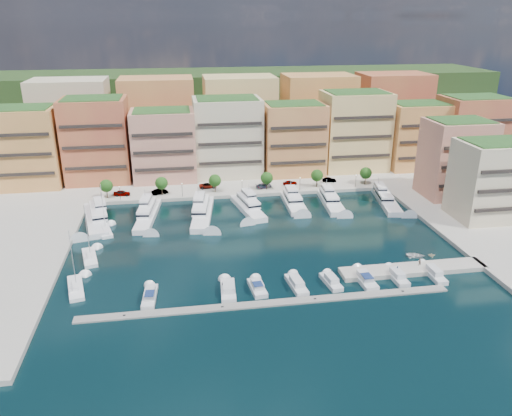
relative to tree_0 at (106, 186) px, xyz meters
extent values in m
plane|color=black|center=(40.00, -33.50, -4.74)|extent=(400.00, 400.00, 0.00)
cube|color=#9E998E|center=(40.00, 28.50, -4.74)|extent=(220.00, 64.00, 2.00)
cube|color=#9E998E|center=(102.00, -41.50, -4.74)|extent=(34.00, 76.00, 2.00)
cube|color=#1C3616|center=(40.00, 76.50, -4.74)|extent=(240.00, 40.00, 58.00)
cube|color=gray|center=(37.00, -63.50, -4.74)|extent=(72.00, 2.20, 0.35)
cube|color=#9E998E|center=(70.00, -55.50, -4.74)|extent=(32.00, 5.00, 2.00)
cube|color=#E49853|center=(-26.00, 16.50, 8.26)|extent=(22.00, 16.00, 24.00)
cube|color=black|center=(-26.00, 8.25, 8.26)|extent=(20.24, 0.50, 0.90)
cube|color=#254E1F|center=(-26.00, 16.50, 20.66)|extent=(19.36, 14.08, 0.80)
cube|color=#B9743D|center=(-4.00, 18.50, 9.26)|extent=(20.00, 16.00, 26.00)
cube|color=black|center=(-4.00, 10.25, 9.26)|extent=(18.40, 0.50, 0.90)
cube|color=#254E1F|center=(-4.00, 18.50, 22.66)|extent=(17.60, 14.08, 0.80)
cube|color=tan|center=(17.00, 16.50, 7.26)|extent=(20.00, 15.00, 22.00)
cube|color=black|center=(17.00, 8.75, 7.26)|extent=(18.40, 0.50, 0.90)
cube|color=#254E1F|center=(17.00, 16.50, 18.66)|extent=(17.60, 13.20, 0.80)
cube|color=beige|center=(38.00, 18.50, 8.76)|extent=(22.00, 16.00, 25.00)
cube|color=black|center=(38.00, 10.25, 8.76)|extent=(20.24, 0.50, 0.90)
cube|color=#254E1F|center=(38.00, 18.50, 21.66)|extent=(19.36, 14.08, 0.80)
cube|color=#DC9E52|center=(60.00, 16.50, 7.76)|extent=(20.00, 15.00, 23.00)
cube|color=black|center=(60.00, 8.75, 7.76)|extent=(18.40, 0.50, 0.90)
cube|color=#254E1F|center=(60.00, 16.50, 19.66)|extent=(17.60, 13.20, 0.80)
cube|color=#F0CF7F|center=(82.00, 18.50, 9.26)|extent=(22.00, 16.00, 26.00)
cube|color=black|center=(82.00, 10.25, 9.26)|extent=(20.24, 0.50, 0.90)
cube|color=#254E1F|center=(82.00, 18.50, 22.66)|extent=(19.36, 14.08, 0.80)
cube|color=#E49853|center=(104.00, 16.50, 7.26)|extent=(20.00, 15.00, 22.00)
cube|color=black|center=(104.00, 8.75, 7.26)|extent=(18.40, 0.50, 0.90)
cube|color=#254E1F|center=(104.00, 16.50, 18.66)|extent=(17.60, 13.20, 0.80)
cube|color=#B9743D|center=(124.00, 14.50, 8.26)|extent=(22.00, 16.00, 24.00)
cube|color=black|center=(124.00, 6.25, 8.26)|extent=(20.24, 0.50, 0.90)
cube|color=#254E1F|center=(124.00, 14.50, 20.66)|extent=(19.36, 14.08, 0.80)
cube|color=tan|center=(102.00, -13.50, 7.26)|extent=(18.00, 14.00, 22.00)
cube|color=black|center=(102.00, -20.75, 7.26)|extent=(16.56, 0.50, 0.90)
cube|color=#254E1F|center=(102.00, -13.50, 18.66)|extent=(15.84, 12.32, 0.80)
cube|color=beige|center=(102.00, -31.50, 6.26)|extent=(18.00, 14.00, 20.00)
cube|color=black|center=(102.00, -38.75, 6.26)|extent=(16.56, 0.50, 0.90)
cube|color=#254E1F|center=(102.00, -31.50, 16.66)|extent=(15.84, 12.32, 0.80)
cube|color=beige|center=(-15.00, 40.50, 11.26)|extent=(26.00, 18.00, 30.00)
cube|color=#DC9E52|center=(15.00, 40.50, 11.26)|extent=(26.00, 18.00, 30.00)
cube|color=#F0CF7F|center=(45.00, 40.50, 11.26)|extent=(26.00, 18.00, 30.00)
cube|color=#E49853|center=(75.00, 40.50, 11.26)|extent=(26.00, 18.00, 30.00)
cube|color=#B9743D|center=(105.00, 40.50, 11.26)|extent=(26.00, 18.00, 30.00)
cylinder|color=#473323|center=(0.00, 0.00, -2.24)|extent=(0.24, 0.24, 3.00)
sphere|color=#204213|center=(0.00, 0.00, 0.01)|extent=(3.80, 3.80, 3.80)
cylinder|color=#473323|center=(16.00, 0.00, -2.24)|extent=(0.24, 0.24, 3.00)
sphere|color=#204213|center=(16.00, 0.00, 0.01)|extent=(3.80, 3.80, 3.80)
cylinder|color=#473323|center=(32.00, 0.00, -2.24)|extent=(0.24, 0.24, 3.00)
sphere|color=#204213|center=(32.00, 0.00, 0.01)|extent=(3.80, 3.80, 3.80)
cylinder|color=#473323|center=(48.00, 0.00, -2.24)|extent=(0.24, 0.24, 3.00)
sphere|color=#204213|center=(48.00, 0.00, 0.01)|extent=(3.80, 3.80, 3.80)
cylinder|color=#473323|center=(64.00, 0.00, -2.24)|extent=(0.24, 0.24, 3.00)
sphere|color=#204213|center=(64.00, 0.00, 0.01)|extent=(3.80, 3.80, 3.80)
cylinder|color=#473323|center=(80.00, 0.00, -2.24)|extent=(0.24, 0.24, 3.00)
sphere|color=#204213|center=(80.00, 0.00, 0.01)|extent=(3.80, 3.80, 3.80)
cylinder|color=black|center=(4.00, -2.30, -1.74)|extent=(0.10, 0.10, 4.00)
sphere|color=#FFF2CC|center=(4.00, -2.30, 0.31)|extent=(0.30, 0.30, 0.30)
cylinder|color=black|center=(22.00, -2.30, -1.74)|extent=(0.10, 0.10, 4.00)
sphere|color=#FFF2CC|center=(22.00, -2.30, 0.31)|extent=(0.30, 0.30, 0.30)
cylinder|color=black|center=(40.00, -2.30, -1.74)|extent=(0.10, 0.10, 4.00)
sphere|color=#FFF2CC|center=(40.00, -2.30, 0.31)|extent=(0.30, 0.30, 0.30)
cylinder|color=black|center=(58.00, -2.30, -1.74)|extent=(0.10, 0.10, 4.00)
sphere|color=#FFF2CC|center=(58.00, -2.30, 0.31)|extent=(0.30, 0.30, 0.30)
cylinder|color=black|center=(76.00, -2.30, -1.74)|extent=(0.10, 0.10, 4.00)
sphere|color=#FFF2CC|center=(76.00, -2.30, 0.31)|extent=(0.30, 0.30, 0.30)
cube|color=white|center=(-1.26, -16.23, -4.39)|extent=(9.36, 23.93, 2.30)
cube|color=white|center=(-1.26, -13.88, -2.34)|extent=(6.40, 13.42, 1.80)
cube|color=black|center=(-1.26, -13.88, -2.34)|extent=(6.47, 13.49, 0.55)
cube|color=white|center=(-1.26, -12.01, -0.74)|extent=(4.20, 7.47, 1.40)
cylinder|color=#B2B2B7|center=(-1.26, -10.60, 0.86)|extent=(0.14, 0.14, 1.80)
cube|color=white|center=(12.34, -15.94, -4.39)|extent=(6.87, 23.22, 2.30)
cube|color=white|center=(12.34, -13.65, -2.34)|extent=(4.87, 12.90, 1.80)
cube|color=black|center=(12.34, -13.65, -2.34)|extent=(4.94, 12.97, 0.55)
cube|color=white|center=(12.34, -11.82, -0.74)|extent=(3.28, 7.12, 1.40)
cylinder|color=#B2B2B7|center=(12.34, -10.45, 0.86)|extent=(0.14, 0.14, 1.80)
cube|color=black|center=(12.34, -15.94, -4.84)|extent=(6.93, 23.27, 0.35)
cube|color=white|center=(27.16, -16.67, -4.39)|extent=(7.93, 24.76, 2.30)
cube|color=white|center=(27.16, -14.24, -2.34)|extent=(5.60, 13.79, 1.80)
cube|color=black|center=(27.16, -14.24, -2.34)|extent=(5.67, 13.85, 0.55)
cube|color=white|center=(27.16, -12.29, -0.74)|extent=(3.76, 7.62, 1.40)
cylinder|color=#B2B2B7|center=(27.16, -10.83, 0.86)|extent=(0.14, 0.14, 1.80)
cube|color=white|center=(40.06, -14.46, -4.39)|extent=(7.98, 20.37, 2.30)
cube|color=white|center=(40.06, -12.47, -2.34)|extent=(5.53, 11.42, 1.80)
cube|color=black|center=(40.06, -12.47, -2.34)|extent=(5.60, 11.49, 0.55)
cube|color=white|center=(40.06, -10.87, -0.74)|extent=(3.66, 6.35, 1.40)
cylinder|color=#B2B2B7|center=(40.06, -9.68, 0.86)|extent=(0.14, 0.14, 1.80)
cube|color=white|center=(53.65, -12.96, -4.39)|extent=(5.36, 17.05, 2.30)
cube|color=white|center=(53.65, -11.27, -2.34)|extent=(4.27, 9.42, 1.80)
cube|color=black|center=(53.65, -11.27, -2.34)|extent=(4.33, 9.48, 0.55)
cube|color=white|center=(53.65, -9.92, -0.74)|extent=(3.08, 5.16, 1.40)
cylinder|color=#B2B2B7|center=(53.65, -8.90, 0.86)|extent=(0.14, 0.14, 1.80)
cube|color=black|center=(53.65, -12.96, -4.84)|extent=(5.41, 17.10, 0.35)
cube|color=white|center=(64.58, -13.93, -4.39)|extent=(6.00, 19.16, 2.30)
cube|color=white|center=(64.58, -12.05, -2.34)|extent=(4.52, 10.64, 1.80)
cube|color=black|center=(64.58, -12.05, -2.34)|extent=(4.58, 10.70, 0.55)
cube|color=white|center=(64.58, -10.54, -0.74)|extent=(3.15, 5.86, 1.40)
cylinder|color=#B2B2B7|center=(64.58, -9.41, 0.86)|extent=(0.14, 0.14, 1.80)
cube|color=white|center=(80.95, -15.30, -4.39)|extent=(7.84, 22.01, 2.30)
cube|color=white|center=(80.95, -13.14, -2.34)|extent=(5.45, 12.30, 1.80)
cube|color=black|center=(80.95, -13.14, -2.34)|extent=(5.52, 12.37, 0.55)
cube|color=white|center=(80.95, -11.41, -0.74)|extent=(3.62, 6.82, 1.40)
cylinder|color=#B2B2B7|center=(80.95, -10.11, 0.86)|extent=(0.14, 0.14, 1.80)
cube|color=silver|center=(14.42, -58.00, -4.49)|extent=(3.03, 8.56, 1.40)
cube|color=silver|center=(14.42, -58.42, -3.19)|extent=(2.20, 4.16, 1.10)
cube|color=black|center=(14.42, -56.74, -3.44)|extent=(1.78, 0.22, 0.55)
cube|color=navy|center=(14.42, -59.51, -2.59)|extent=(1.90, 2.63, 0.12)
cube|color=silver|center=(29.70, -58.00, -4.49)|extent=(3.39, 8.65, 1.40)
cube|color=silver|center=(29.70, -58.42, -3.19)|extent=(2.48, 4.21, 1.10)
cube|color=black|center=(29.70, -56.73, -3.44)|extent=(2.05, 0.23, 0.55)
cube|color=silver|center=(35.57, -58.00, -4.49)|extent=(3.25, 7.27, 1.40)
cube|color=silver|center=(35.57, -58.35, -3.19)|extent=(2.34, 3.56, 1.10)
cube|color=black|center=(35.57, -56.94, -3.44)|extent=(1.89, 0.27, 0.55)
cube|color=navy|center=(35.57, -59.27, -2.59)|extent=(2.02, 2.28, 0.12)
cube|color=silver|center=(43.61, -58.00, -4.49)|extent=(3.38, 8.49, 1.40)
cube|color=silver|center=(43.61, -58.41, -3.19)|extent=(2.38, 4.15, 1.10)
cube|color=black|center=(43.61, -56.76, -3.44)|extent=(1.83, 0.29, 0.55)
cube|color=silver|center=(50.88, -58.00, -4.49)|extent=(3.26, 7.33, 1.40)
cube|color=silver|center=(50.88, -58.35, -3.19)|extent=(2.27, 3.61, 1.10)
cube|color=black|center=(50.88, -56.94, -3.44)|extent=(1.69, 0.32, 0.55)
cube|color=silver|center=(58.01, -58.00, -4.49)|extent=(3.30, 8.83, 1.40)
cube|color=silver|center=(58.01, -58.43, -3.19)|extent=(2.42, 4.29, 1.10)
cube|color=black|center=(58.01, -56.70, -3.44)|extent=(2.02, 0.22, 0.55)
cube|color=navy|center=(58.01, -59.56, -2.59)|extent=(2.11, 2.72, 0.12)
cube|color=silver|center=(65.07, -58.00, -4.49)|extent=(2.84, 7.98, 1.40)
cube|color=silver|center=(65.07, -58.39, -3.19)|extent=(2.11, 3.86, 1.10)
cube|color=black|center=(65.07, -56.82, -3.44)|extent=(1.78, 0.18, 0.55)
cube|color=silver|center=(73.24, -58.00, -4.49)|extent=(2.37, 8.88, 1.40)
cube|color=silver|center=(73.24, -58.44, -3.19)|extent=(1.84, 4.26, 1.10)
cube|color=black|center=(73.24, -56.67, -3.44)|extent=(1.69, 0.10, 0.55)
cube|color=white|center=(1.99, -23.75, -4.54)|extent=(4.82, 8.93, 1.20)
cube|color=white|center=(1.99, -24.60, -3.64)|extent=(2.12, 2.48, 0.60)
cylinder|color=#B2B2B7|center=(1.99, -23.32, 2.06)|extent=(0.14, 0.14, 12.00)
cylinder|color=#B2B2B7|center=(1.99, -25.02, -2.94)|extent=(1.09, 3.73, 0.10)
cube|color=white|center=(-0.43, -52.04, -4.54)|extent=(4.95, 10.48, 1.20)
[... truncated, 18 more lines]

